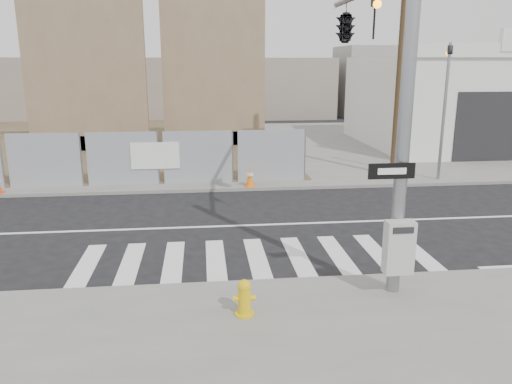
{
  "coord_description": "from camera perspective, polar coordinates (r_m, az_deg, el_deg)",
  "views": [
    {
      "loc": [
        -1.26,
        -13.71,
        4.56
      ],
      "look_at": [
        0.08,
        -1.55,
        1.4
      ],
      "focal_mm": 35.0,
      "sensor_mm": 36.0,
      "label": 1
    }
  ],
  "objects": [
    {
      "name": "utility_pole_right",
      "position": [
        20.73,
        16.33,
        15.71
      ],
      "size": [
        1.6,
        0.28,
        10.0
      ],
      "color": "#463521",
      "rests_on": "sidewalk_far"
    },
    {
      "name": "signal_pole",
      "position": [
        12.26,
        11.98,
        15.2
      ],
      "size": [
        0.96,
        5.87,
        7.0
      ],
      "color": "gray",
      "rests_on": "sidewalk_near"
    },
    {
      "name": "concrete_wall_left",
      "position": [
        27.43,
        -18.73,
        11.27
      ],
      "size": [
        6.0,
        1.3,
        8.0
      ],
      "color": "brown",
      "rests_on": "sidewalk_far"
    },
    {
      "name": "traffic_cone_d",
      "position": [
        18.48,
        -0.7,
        1.68
      ],
      "size": [
        0.46,
        0.46,
        0.71
      ],
      "rotation": [
        0.0,
        0.0,
        0.31
      ],
      "color": "orange",
      "rests_on": "sidewalk_far"
    },
    {
      "name": "concrete_wall_right",
      "position": [
        27.83,
        -4.81,
        12.0
      ],
      "size": [
        5.5,
        1.3,
        8.0
      ],
      "color": "brown",
      "rests_on": "sidewalk_far"
    },
    {
      "name": "fire_hydrant",
      "position": [
        9.22,
        -1.33,
        -11.96
      ],
      "size": [
        0.42,
        0.38,
        0.68
      ],
      "rotation": [
        0.0,
        0.0,
        -0.04
      ],
      "color": "gold",
      "rests_on": "sidewalk_near"
    },
    {
      "name": "far_signal_pole",
      "position": [
        20.55,
        20.88,
        10.55
      ],
      "size": [
        0.16,
        0.2,
        5.6
      ],
      "color": "gray",
      "rests_on": "sidewalk_far"
    },
    {
      "name": "auto_shop",
      "position": [
        30.8,
        23.78,
        9.51
      ],
      "size": [
        12.0,
        10.2,
        5.95
      ],
      "color": "silver",
      "rests_on": "sidewalk_far"
    },
    {
      "name": "sidewalk_far",
      "position": [
        28.1,
        -3.64,
        5.24
      ],
      "size": [
        50.0,
        20.0,
        0.12
      ],
      "primitive_type": "cube",
      "color": "slate",
      "rests_on": "ground"
    },
    {
      "name": "ground",
      "position": [
        14.51,
        -0.98,
        -3.85
      ],
      "size": [
        100.0,
        100.0,
        0.0
      ],
      "primitive_type": "plane",
      "color": "black",
      "rests_on": "ground"
    }
  ]
}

